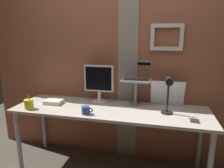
{
  "coord_description": "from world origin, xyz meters",
  "views": [
    {
      "loc": [
        0.46,
        -2.02,
        1.51
      ],
      "look_at": [
        -0.05,
        0.12,
        0.99
      ],
      "focal_mm": 32.68,
      "sensor_mm": 36.0,
      "label": 1
    }
  ],
  "objects_px": {
    "laptop": "(137,75)",
    "pen_cup": "(29,104)",
    "whiteboard_panel": "(167,93)",
    "coffee_mug": "(86,110)",
    "desk_lamp": "(168,92)",
    "monitor": "(99,81)"
  },
  "relations": [
    {
      "from": "monitor",
      "to": "laptop",
      "type": "height_order",
      "value": "laptop"
    },
    {
      "from": "pen_cup",
      "to": "coffee_mug",
      "type": "distance_m",
      "value": 0.65
    },
    {
      "from": "laptop",
      "to": "whiteboard_panel",
      "type": "bearing_deg",
      "value": -4.68
    },
    {
      "from": "monitor",
      "to": "coffee_mug",
      "type": "height_order",
      "value": "monitor"
    },
    {
      "from": "whiteboard_panel",
      "to": "coffee_mug",
      "type": "height_order",
      "value": "whiteboard_panel"
    },
    {
      "from": "monitor",
      "to": "whiteboard_panel",
      "type": "relative_size",
      "value": 1.2
    },
    {
      "from": "whiteboard_panel",
      "to": "desk_lamp",
      "type": "relative_size",
      "value": 0.93
    },
    {
      "from": "whiteboard_panel",
      "to": "laptop",
      "type": "bearing_deg",
      "value": 175.32
    },
    {
      "from": "laptop",
      "to": "whiteboard_panel",
      "type": "height_order",
      "value": "laptop"
    },
    {
      "from": "laptop",
      "to": "pen_cup",
      "type": "distance_m",
      "value": 1.24
    },
    {
      "from": "desk_lamp",
      "to": "pen_cup",
      "type": "height_order",
      "value": "desk_lamp"
    },
    {
      "from": "monitor",
      "to": "laptop",
      "type": "relative_size",
      "value": 1.34
    },
    {
      "from": "monitor",
      "to": "desk_lamp",
      "type": "distance_m",
      "value": 0.82
    },
    {
      "from": "pen_cup",
      "to": "monitor",
      "type": "bearing_deg",
      "value": 31.54
    },
    {
      "from": "desk_lamp",
      "to": "coffee_mug",
      "type": "distance_m",
      "value": 0.84
    },
    {
      "from": "monitor",
      "to": "coffee_mug",
      "type": "distance_m",
      "value": 0.46
    },
    {
      "from": "laptop",
      "to": "desk_lamp",
      "type": "xyz_separation_m",
      "value": [
        0.35,
        -0.32,
        -0.09
      ]
    },
    {
      "from": "desk_lamp",
      "to": "laptop",
      "type": "bearing_deg",
      "value": 137.32
    },
    {
      "from": "laptop",
      "to": "monitor",
      "type": "bearing_deg",
      "value": -170.72
    },
    {
      "from": "pen_cup",
      "to": "desk_lamp",
      "type": "bearing_deg",
      "value": 6.4
    },
    {
      "from": "pen_cup",
      "to": "coffee_mug",
      "type": "bearing_deg",
      "value": -0.01
    },
    {
      "from": "monitor",
      "to": "laptop",
      "type": "bearing_deg",
      "value": 9.28
    }
  ]
}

